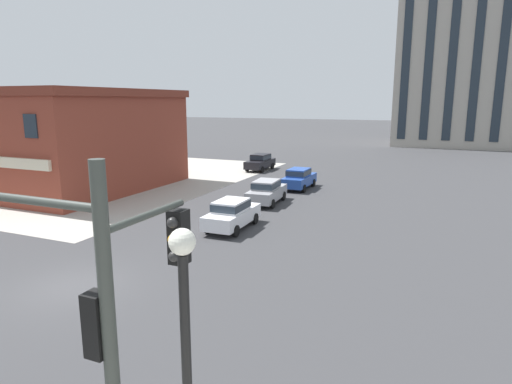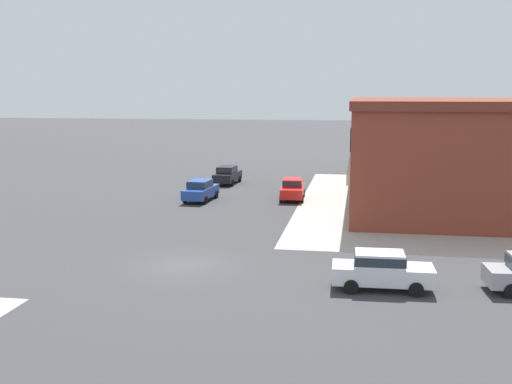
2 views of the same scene
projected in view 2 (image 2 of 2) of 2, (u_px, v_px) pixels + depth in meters
ground_plane at (184, 266)px, 31.07m from camera, size 320.00×320.00×0.00m
sidewalk_far_corner at (510, 206)px, 47.27m from camera, size 32.00×32.00×0.02m
car_main_northbound_far at (381, 269)px, 27.26m from camera, size 1.98×4.44×1.68m
car_main_southbound_far at (201, 189)px, 49.37m from camera, size 4.52×2.14×1.68m
car_cross_eastbound at (293, 188)px, 50.01m from camera, size 4.49×2.08×1.68m
car_cross_far at (227, 174)px, 58.38m from camera, size 4.49×2.08×1.68m
storefront_block_near_corner at (448, 151)px, 48.73m from camera, size 25.27×15.21×8.05m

